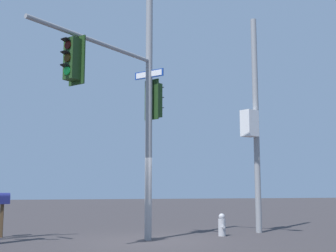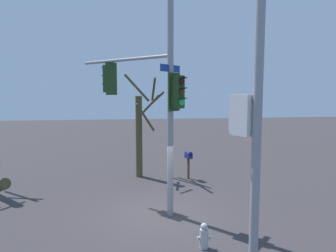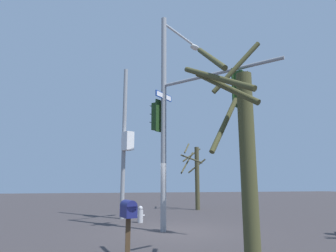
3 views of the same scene
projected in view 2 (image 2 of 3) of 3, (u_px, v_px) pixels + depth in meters
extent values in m
plane|color=#3A3537|center=(160.00, 215.00, 11.27)|extent=(80.00, 80.00, 0.00)
cylinder|color=gray|center=(170.00, 94.00, 10.84)|extent=(0.22, 0.22, 8.59)
cylinder|color=gray|center=(123.00, 60.00, 12.16)|extent=(3.25, 3.51, 0.12)
cube|color=#1E3D19|center=(109.00, 79.00, 12.78)|extent=(0.47, 0.46, 1.10)
cube|color=#1E3D19|center=(111.00, 79.00, 12.67)|extent=(0.44, 0.41, 1.30)
cylinder|color=#2F0403|center=(106.00, 70.00, 12.85)|extent=(0.18, 0.17, 0.22)
cube|color=black|center=(104.00, 68.00, 12.88)|extent=(0.26, 0.26, 0.06)
cylinder|color=#352504|center=(106.00, 79.00, 12.88)|extent=(0.18, 0.17, 0.22)
cube|color=black|center=(105.00, 76.00, 12.92)|extent=(0.26, 0.26, 0.06)
cylinder|color=#19D147|center=(106.00, 87.00, 12.92)|extent=(0.18, 0.17, 0.22)
cube|color=black|center=(105.00, 84.00, 12.95)|extent=(0.26, 0.26, 0.06)
cylinder|color=gray|center=(108.00, 63.00, 12.71)|extent=(0.04, 0.04, 0.15)
cube|color=#1E3D19|center=(178.00, 92.00, 10.62)|extent=(0.47, 0.46, 1.10)
cube|color=#1E3D19|center=(174.00, 92.00, 10.74)|extent=(0.46, 0.39, 1.30)
cylinder|color=#2F0403|center=(182.00, 82.00, 10.48)|extent=(0.19, 0.16, 0.22)
cube|color=black|center=(184.00, 78.00, 10.41)|extent=(0.26, 0.26, 0.06)
cylinder|color=#352504|center=(182.00, 92.00, 10.51)|extent=(0.19, 0.16, 0.22)
cube|color=black|center=(183.00, 88.00, 10.45)|extent=(0.26, 0.26, 0.06)
cylinder|color=#19D147|center=(182.00, 102.00, 10.55)|extent=(0.19, 0.16, 0.22)
cube|color=black|center=(183.00, 99.00, 10.49)|extent=(0.26, 0.26, 0.06)
cube|color=navy|center=(170.00, 68.00, 10.74)|extent=(0.79, 0.80, 0.24)
cube|color=white|center=(170.00, 68.00, 10.75)|extent=(0.71, 0.72, 0.18)
cylinder|color=gray|center=(257.00, 113.00, 6.98)|extent=(0.21, 0.21, 7.83)
cube|color=white|center=(244.00, 115.00, 7.29)|extent=(0.63, 0.68, 0.95)
cylinder|color=#B2B2B7|center=(204.00, 239.00, 8.85)|extent=(0.24, 0.24, 0.55)
sphere|color=#B2B2B7|center=(204.00, 227.00, 8.82)|extent=(0.20, 0.20, 0.20)
cylinder|color=#B2B2B7|center=(199.00, 238.00, 8.83)|extent=(0.10, 0.09, 0.09)
cylinder|color=#B2B2B7|center=(209.00, 237.00, 8.87)|extent=(0.10, 0.09, 0.09)
cube|color=#4C3823|center=(188.00, 169.00, 15.91)|extent=(0.10, 0.10, 1.05)
cube|color=navy|center=(188.00, 156.00, 15.85)|extent=(0.35, 0.49, 0.24)
cylinder|color=navy|center=(189.00, 154.00, 15.83)|extent=(0.35, 0.49, 0.24)
cylinder|color=#474728|center=(139.00, 137.00, 16.17)|extent=(0.34, 0.34, 4.17)
cylinder|color=#474728|center=(150.00, 105.00, 16.46)|extent=(0.90, 1.35, 1.06)
cylinder|color=#474728|center=(154.00, 101.00, 16.49)|extent=(0.93, 1.72, 1.04)
cylinder|color=#474728|center=(145.00, 117.00, 15.67)|extent=(1.04, 0.76, 1.46)
cylinder|color=#474728|center=(137.00, 88.00, 15.33)|extent=(1.25, 0.35, 1.36)
cylinder|color=#474728|center=(154.00, 90.00, 16.02)|extent=(0.13, 1.60, 1.18)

